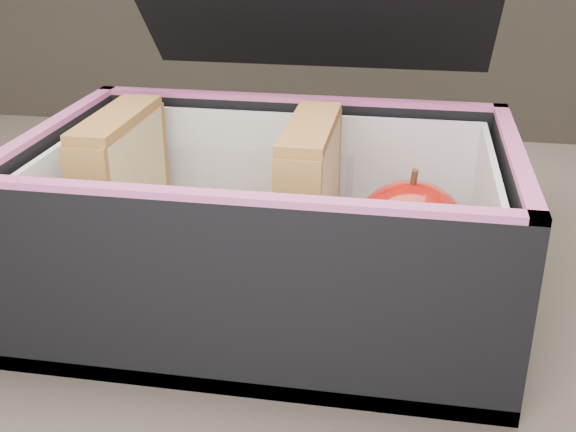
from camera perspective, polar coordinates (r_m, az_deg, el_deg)
name	(u,v)px	position (r m, az deg, el deg)	size (l,w,h in m)	color
kitchen_table	(242,392)	(0.58, -3.69, -13.69)	(1.20, 0.80, 0.75)	brown
lunch_bag	(273,213)	(0.49, -1.23, 0.27)	(0.32, 0.35, 0.27)	black
plastic_tub	(216,228)	(0.51, -5.73, -0.99)	(0.18, 0.13, 0.07)	white
sandwich_left	(123,192)	(0.52, -12.89, 1.84)	(0.03, 0.10, 0.11)	tan
sandwich_right	(310,205)	(0.49, 1.71, 0.91)	(0.03, 0.10, 0.12)	tan
carrot_sticks	(219,252)	(0.52, -5.51, -2.84)	(0.04, 0.13, 0.03)	#E95D00
paper_napkin	(401,284)	(0.51, 8.95, -5.30)	(0.08, 0.08, 0.01)	white
red_apple	(410,232)	(0.49, 9.61, -1.22)	(0.10, 0.10, 0.08)	maroon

